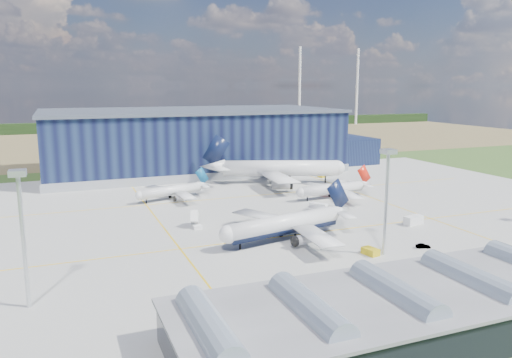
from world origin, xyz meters
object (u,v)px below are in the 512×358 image
at_px(light_mast_center, 387,185).
at_px(car_b, 423,246).
at_px(gse_van_b, 319,207).
at_px(airstair, 195,221).
at_px(light_mast_west, 21,217).
at_px(gse_van_a, 413,220).
at_px(airliner_regional, 170,186).
at_px(hangar, 198,143).
at_px(airliner_widebody, 280,160).
at_px(gse_tug_c, 321,176).
at_px(airliner_red, 332,184).
at_px(gse_tug_a, 370,252).
at_px(gse_cart_a, 341,182).
at_px(airliner_navy, 284,214).

bearing_deg(light_mast_center, car_b, 1.62).
xyz_separation_m(gse_van_b, airstair, (-37.80, -2.57, 0.34)).
bearing_deg(light_mast_west, gse_van_a, 10.50).
bearing_deg(airliner_regional, light_mast_west, 42.63).
height_order(hangar, airliner_widebody, hangar).
distance_m(airliner_widebody, gse_van_a, 65.40).
height_order(light_mast_west, gse_tug_c, light_mast_west).
bearing_deg(airliner_red, gse_tug_a, 62.65).
distance_m(light_mast_center, airstair, 50.69).
bearing_deg(airstair, airliner_red, 36.20).
distance_m(airliner_red, gse_tug_a, 55.01).
xyz_separation_m(light_mast_center, gse_tug_a, (-2.72, 0.97, -14.67)).
height_order(gse_cart_a, airstair, airstair).
bearing_deg(gse_tug_a, airliner_regional, 101.65).
distance_m(airliner_widebody, gse_van_b, 43.38).
height_order(hangar, gse_van_b, hangar).
height_order(hangar, gse_tug_a, hangar).
relative_size(light_mast_center, gse_cart_a, 8.34).
distance_m(airliner_red, gse_van_b, 17.86).
xyz_separation_m(light_mast_west, gse_cart_a, (102.99, 71.92, -14.83)).
bearing_deg(hangar, airstair, -105.83).
distance_m(gse_tug_a, gse_van_b, 39.07).
relative_size(hangar, gse_cart_a, 52.59).
bearing_deg(gse_cart_a, gse_van_a, -92.57).
distance_m(light_mast_west, gse_tug_c, 134.99).
bearing_deg(gse_cart_a, light_mast_center, -105.56).
xyz_separation_m(airliner_widebody, car_b, (-1.61, -80.98, -8.32)).
height_order(gse_van_b, car_b, gse_van_b).
xyz_separation_m(light_mast_west, airliner_navy, (54.23, 17.25, -9.09)).
bearing_deg(airstair, gse_tug_a, -31.43).
xyz_separation_m(gse_van_a, gse_van_b, (-16.07, 22.16, -0.03)).
bearing_deg(car_b, gse_tug_c, 7.55).
height_order(light_mast_west, airliner_regional, light_mast_west).
distance_m(airliner_navy, gse_van_a, 37.79).
relative_size(airliner_navy, gse_cart_a, 14.10).
relative_size(airliner_navy, airliner_regional, 1.40).
height_order(airliner_red, gse_van_a, airliner_red).
bearing_deg(gse_cart_a, light_mast_west, -135.99).
bearing_deg(airliner_widebody, airliner_navy, -93.02).
distance_m(light_mast_west, car_b, 82.23).
distance_m(airliner_navy, airstair, 25.83).
bearing_deg(car_b, light_mast_west, 112.06).
bearing_deg(airliner_red, airliner_widebody, -86.20).
relative_size(light_mast_west, light_mast_center, 1.00).
relative_size(light_mast_center, gse_van_a, 4.27).
bearing_deg(light_mast_center, hangar, 93.30).
height_order(light_mast_center, airliner_regional, light_mast_center).
height_order(gse_tug_a, car_b, gse_tug_a).
relative_size(airliner_widebody, gse_cart_a, 19.67).
distance_m(light_mast_west, light_mast_center, 70.00).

